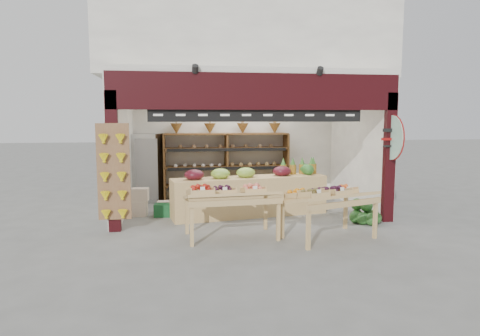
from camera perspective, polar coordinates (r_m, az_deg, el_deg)
name	(u,v)px	position (r m, az deg, el deg)	size (l,w,h in m)	color
ground	(249,214)	(9.62, 1.16, -6.19)	(60.00, 60.00, 0.00)	slate
shop_structure	(239,47)	(11.12, -0.20, 15.89)	(6.36, 5.12, 5.40)	white
banana_board	(113,174)	(8.23, -16.52, -0.76)	(0.60, 0.15, 1.80)	olive
gift_sign	(392,138)	(9.18, 19.65, 3.84)	(0.04, 0.93, 0.92)	#A8D3B9
back_shelving	(226,154)	(11.29, -1.82, 1.86)	(3.29, 0.54, 2.01)	brown
refrigerator	(148,168)	(11.22, -12.23, 0.04)	(0.68, 0.68, 1.75)	#B2B5B9
cardboard_stack	(150,205)	(9.69, -11.92, -4.88)	(0.95, 0.69, 0.62)	silver
mid_counter	(250,194)	(9.42, 1.28, -3.54)	(3.50, 1.25, 1.08)	tan
display_table_left	(224,194)	(7.69, -2.09, -3.44)	(1.70, 1.04, 1.04)	tan
display_table_right	(325,195)	(7.72, 11.33, -3.58)	(1.79, 1.36, 1.01)	tan
watermelon_pile	(365,214)	(9.18, 16.36, -5.95)	(0.67, 0.64, 0.48)	#1B4B19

